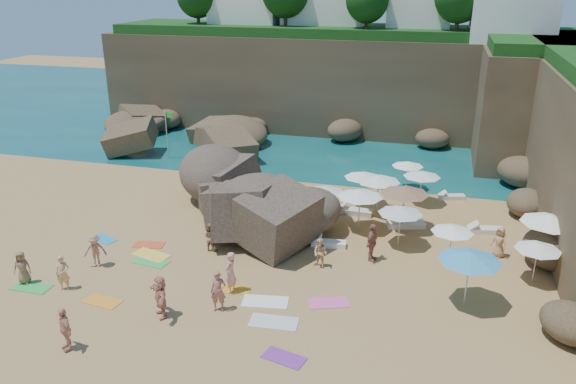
% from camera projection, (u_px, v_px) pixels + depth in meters
% --- Properties ---
extents(ground, '(120.00, 120.00, 0.00)m').
position_uv_depth(ground, '(234.00, 246.00, 28.27)').
color(ground, tan).
rests_on(ground, ground).
extents(seawater, '(120.00, 120.00, 0.00)m').
position_uv_depth(seawater, '(341.00, 114.00, 55.27)').
color(seawater, '#0C4751').
rests_on(seawater, ground).
extents(cliff_back, '(44.00, 8.00, 8.00)m').
position_uv_depth(cliff_back, '(355.00, 83.00, 48.84)').
color(cliff_back, brown).
rests_on(cliff_back, ground).
extents(cliff_corner, '(10.00, 12.00, 8.00)m').
position_uv_depth(cliff_corner, '(550.00, 105.00, 40.63)').
color(cliff_corner, brown).
rests_on(cliff_corner, ground).
extents(rock_promontory, '(12.00, 7.00, 2.00)m').
position_uv_depth(rock_promontory, '(176.00, 144.00, 45.39)').
color(rock_promontory, brown).
rests_on(rock_promontory, ground).
extents(marina_masts, '(3.10, 0.10, 6.00)m').
position_uv_depth(marina_masts, '(185.00, 76.00, 58.28)').
color(marina_masts, white).
rests_on(marina_masts, ground).
extents(rock_outcrop, '(9.43, 7.96, 3.26)m').
position_uv_depth(rock_outcrop, '(251.00, 222.00, 31.05)').
color(rock_outcrop, brown).
rests_on(rock_outcrop, ground).
extents(flag_pole, '(0.70, 0.18, 3.60)m').
position_uv_depth(flag_pole, '(168.00, 128.00, 41.03)').
color(flag_pole, silver).
rests_on(flag_pole, ground).
extents(parasol_0, '(2.45, 2.45, 2.32)m').
position_uv_depth(parasol_0, '(379.00, 178.00, 31.39)').
color(parasol_0, silver).
rests_on(parasol_0, ground).
extents(parasol_1, '(2.17, 2.17, 2.05)m').
position_uv_depth(parasol_1, '(422.00, 174.00, 32.83)').
color(parasol_1, silver).
rests_on(parasol_1, ground).
extents(parasol_2, '(1.97, 1.97, 1.86)m').
position_uv_depth(parasol_2, '(408.00, 164.00, 35.15)').
color(parasol_2, silver).
rests_on(parasol_2, ground).
extents(parasol_3, '(2.41, 2.41, 2.28)m').
position_uv_depth(parasol_3, '(360.00, 193.00, 29.31)').
color(parasol_3, silver).
rests_on(parasol_3, ground).
extents(parasol_4, '(2.64, 2.64, 2.49)m').
position_uv_depth(parasol_4, '(550.00, 219.00, 25.72)').
color(parasol_4, silver).
rests_on(parasol_4, ground).
extents(parasol_5, '(2.16, 2.16, 2.04)m').
position_uv_depth(parasol_5, '(363.00, 175.00, 32.72)').
color(parasol_5, silver).
rests_on(parasol_5, ground).
extents(parasol_6, '(2.57, 2.57, 2.43)m').
position_uv_depth(parasol_6, '(405.00, 190.00, 29.36)').
color(parasol_6, silver).
rests_on(parasol_6, ground).
extents(parasol_7, '(2.22, 2.22, 2.10)m').
position_uv_depth(parasol_7, '(401.00, 210.00, 27.61)').
color(parasol_7, silver).
rests_on(parasol_7, ground).
extents(parasol_8, '(1.99, 1.99, 1.89)m').
position_uv_depth(parasol_8, '(538.00, 247.00, 24.33)').
color(parasol_8, silver).
rests_on(parasol_8, ground).
extents(parasol_9, '(2.21, 2.21, 2.09)m').
position_uv_depth(parasol_9, '(325.00, 189.00, 30.37)').
color(parasol_9, silver).
rests_on(parasol_9, ground).
extents(parasol_10, '(2.57, 2.57, 2.43)m').
position_uv_depth(parasol_10, '(470.00, 256.00, 22.42)').
color(parasol_10, silver).
rests_on(parasol_10, ground).
extents(parasol_11, '(1.97, 1.97, 1.87)m').
position_uv_depth(parasol_11, '(452.00, 229.00, 26.07)').
color(parasol_11, silver).
rests_on(parasol_11, ground).
extents(lounger_0, '(2.04, 0.76, 0.31)m').
position_uv_depth(lounger_0, '(354.00, 212.00, 31.98)').
color(lounger_0, silver).
rests_on(lounger_0, ground).
extents(lounger_1, '(2.15, 1.49, 0.32)m').
position_uv_depth(lounger_1, '(284.00, 207.00, 32.59)').
color(lounger_1, silver).
rests_on(lounger_1, ground).
extents(lounger_2, '(1.69, 0.98, 0.25)m').
position_uv_depth(lounger_2, '(451.00, 197.00, 34.20)').
color(lounger_2, silver).
rests_on(lounger_2, ground).
extents(lounger_3, '(2.12, 1.25, 0.31)m').
position_uv_depth(lounger_3, '(406.00, 224.00, 30.33)').
color(lounger_3, silver).
rests_on(lounger_3, ground).
extents(lounger_4, '(1.93, 0.96, 0.29)m').
position_uv_depth(lounger_4, '(485.00, 230.00, 29.66)').
color(lounger_4, silver).
rests_on(lounger_4, ground).
extents(lounger_5, '(1.79, 0.74, 0.27)m').
position_uv_depth(lounger_5, '(329.00, 244.00, 28.20)').
color(lounger_5, white).
rests_on(lounger_5, ground).
extents(towel_2, '(1.68, 0.99, 0.03)m').
position_uv_depth(towel_2, '(102.00, 301.00, 23.41)').
color(towel_2, orange).
rests_on(towel_2, ground).
extents(towel_3, '(1.71, 0.87, 0.03)m').
position_uv_depth(towel_3, '(32.00, 287.00, 24.47)').
color(towel_3, green).
rests_on(towel_3, ground).
extents(towel_5, '(1.97, 1.10, 0.03)m').
position_uv_depth(towel_5, '(274.00, 322.00, 22.00)').
color(towel_5, silver).
rests_on(towel_5, ground).
extents(towel_6, '(1.67, 1.10, 0.03)m').
position_uv_depth(towel_6, '(284.00, 358.00, 19.95)').
color(towel_6, purple).
rests_on(towel_6, ground).
extents(towel_7, '(1.66, 1.05, 0.03)m').
position_uv_depth(towel_7, '(149.00, 245.00, 28.35)').
color(towel_7, '#DA4C26').
rests_on(towel_7, ground).
extents(towel_8, '(1.62, 1.25, 0.03)m').
position_uv_depth(towel_8, '(104.00, 239.00, 28.99)').
color(towel_8, '#248FC0').
rests_on(towel_8, ground).
extents(towel_9, '(1.85, 1.37, 0.03)m').
position_uv_depth(towel_9, '(329.00, 303.00, 23.30)').
color(towel_9, '#EC5BA7').
rests_on(towel_9, ground).
extents(towel_10, '(1.57, 0.99, 0.03)m').
position_uv_depth(towel_10, '(233.00, 289.00, 24.31)').
color(towel_10, orange).
rests_on(towel_10, ground).
extents(towel_11, '(1.78, 1.06, 0.03)m').
position_uv_depth(towel_11, '(151.00, 262.00, 26.65)').
color(towel_11, green).
rests_on(towel_11, ground).
extents(towel_12, '(2.01, 1.35, 0.03)m').
position_uv_depth(towel_12, '(151.00, 255.00, 27.30)').
color(towel_12, yellow).
rests_on(towel_12, ground).
extents(towel_13, '(2.02, 1.23, 0.03)m').
position_uv_depth(towel_13, '(265.00, 302.00, 23.39)').
color(towel_13, white).
rests_on(towel_13, ground).
extents(person_stand_0, '(0.68, 0.56, 1.61)m').
position_uv_depth(person_stand_0, '(63.00, 273.00, 24.05)').
color(person_stand_0, tan).
rests_on(person_stand_0, ground).
extents(person_stand_1, '(0.76, 0.62, 1.46)m').
position_uv_depth(person_stand_1, '(210.00, 237.00, 27.56)').
color(person_stand_1, '#A26B51').
rests_on(person_stand_1, ground).
extents(person_stand_2, '(1.08, 1.01, 1.62)m').
position_uv_depth(person_stand_2, '(263.00, 191.00, 33.21)').
color(person_stand_2, '#E7C183').
rests_on(person_stand_2, ground).
extents(person_stand_3, '(0.74, 1.19, 1.88)m').
position_uv_depth(person_stand_3, '(372.00, 242.00, 26.50)').
color(person_stand_3, '#9B604D').
rests_on(person_stand_3, ground).
extents(person_stand_4, '(0.85, 0.79, 1.54)m').
position_uv_depth(person_stand_4, '(499.00, 242.00, 26.92)').
color(person_stand_4, tan).
rests_on(person_stand_4, ground).
extents(person_stand_5, '(1.75, 1.36, 1.89)m').
position_uv_depth(person_stand_5, '(254.00, 184.00, 34.03)').
color(person_stand_5, '#B26859').
rests_on(person_stand_5, ground).
extents(person_stand_6, '(0.52, 0.73, 1.88)m').
position_uv_depth(person_stand_6, '(230.00, 272.00, 23.82)').
color(person_stand_6, '#E49581').
rests_on(person_stand_6, ground).
extents(person_lie_0, '(1.59, 1.87, 0.42)m').
position_uv_depth(person_lie_0, '(97.00, 262.00, 26.20)').
color(person_lie_0, '#A77753').
rests_on(person_lie_0, ground).
extents(person_lie_1, '(1.75, 1.93, 0.41)m').
position_uv_depth(person_lie_1, '(67.00, 344.00, 20.36)').
color(person_lie_1, '#E3A081').
rests_on(person_lie_1, ground).
extents(person_lie_2, '(1.22, 1.66, 0.40)m').
position_uv_depth(person_lie_2, '(24.00, 279.00, 24.76)').
color(person_lie_2, '#896044').
rests_on(person_lie_2, ground).
extents(person_lie_3, '(2.38, 2.37, 0.47)m').
position_uv_depth(person_lie_3, '(162.00, 311.00, 22.33)').
color(person_lie_3, tan).
rests_on(person_lie_3, ground).
extents(person_lie_4, '(1.08, 1.82, 0.41)m').
position_uv_depth(person_lie_4, '(219.00, 306.00, 22.75)').
color(person_lie_4, '#A45E52').
rests_on(person_lie_4, ground).
extents(person_lie_5, '(1.12, 1.56, 0.53)m').
position_uv_depth(person_lie_5, '(320.00, 262.00, 26.10)').
color(person_lie_5, '#EFB588').
rests_on(person_lie_5, ground).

